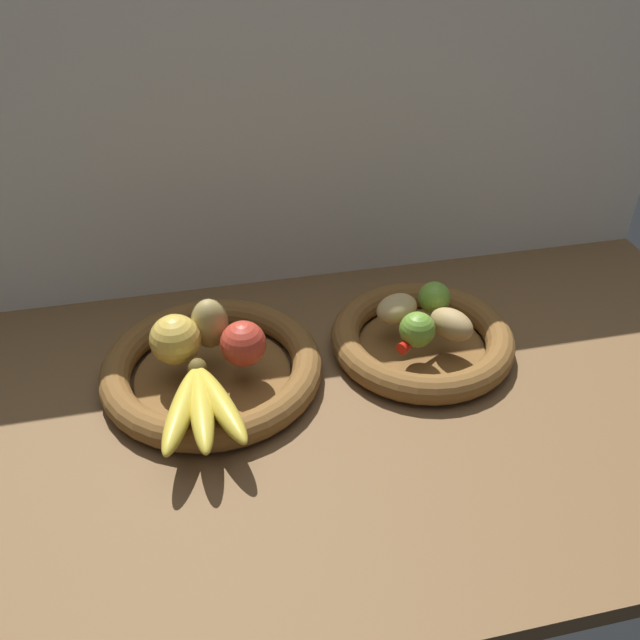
{
  "coord_description": "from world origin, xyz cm",
  "views": [
    {
      "loc": [
        -18.74,
        -77.17,
        67.49
      ],
      "look_at": [
        -1.04,
        2.48,
        8.58
      ],
      "focal_mm": 37.49,
      "sensor_mm": 36.0,
      "label": 1
    }
  ],
  "objects": [
    {
      "name": "chili_pepper",
      "position": [
        14.97,
        -0.34,
        5.51
      ],
      "size": [
        10.78,
        8.19,
        1.86
      ],
      "primitive_type": "cone",
      "rotation": [
        0.0,
        1.57,
        0.6
      ],
      "color": "red",
      "rests_on": "fruit_bowl_right"
    },
    {
      "name": "fruit_bowl_left",
      "position": [
        -17.84,
        2.48,
        2.11
      ],
      "size": [
        33.56,
        33.56,
        4.58
      ],
      "color": "brown",
      "rests_on": "ground_plane"
    },
    {
      "name": "banana_bunch_front",
      "position": [
        -20.04,
        -9.74,
        6.17
      ],
      "size": [
        12.95,
        18.4,
        3.19
      ],
      "color": "gold",
      "rests_on": "fruit_bowl_left"
    },
    {
      "name": "pear_brown",
      "position": [
        -17.41,
        5.08,
        8.68
      ],
      "size": [
        7.34,
        7.11,
        8.21
      ],
      "primitive_type": "ellipsoid",
      "rotation": [
        0.0,
        0.0,
        5.09
      ],
      "color": "olive",
      "rests_on": "fruit_bowl_left"
    },
    {
      "name": "apple_golden_left",
      "position": [
        -22.59,
        2.61,
        8.34
      ],
      "size": [
        7.53,
        7.53,
        7.53
      ],
      "primitive_type": "sphere",
      "color": "gold",
      "rests_on": "fruit_bowl_left"
    },
    {
      "name": "lime_far",
      "position": [
        18.79,
        6.38,
        7.19
      ],
      "size": [
        5.23,
        5.23,
        5.23
      ],
      "primitive_type": "sphere",
      "color": "#6B9E33",
      "rests_on": "fruit_bowl_right"
    },
    {
      "name": "back_wall",
      "position": [
        0.0,
        30.0,
        27.5
      ],
      "size": [
        140.0,
        3.0,
        55.0
      ],
      "color": "silver",
      "rests_on": "ground_plane"
    },
    {
      "name": "ground_plane",
      "position": [
        0.0,
        0.0,
        -1.5
      ],
      "size": [
        140.0,
        90.0,
        3.0
      ],
      "primitive_type": "cube",
      "color": "brown"
    },
    {
      "name": "lime_near",
      "position": [
        13.15,
        -1.43,
        7.32
      ],
      "size": [
        5.5,
        5.5,
        5.5
      ],
      "primitive_type": "sphere",
      "color": "olive",
      "rests_on": "fruit_bowl_right"
    },
    {
      "name": "potato_small",
      "position": [
        18.98,
        -0.75,
        6.91
      ],
      "size": [
        7.89,
        8.72,
        4.68
      ],
      "primitive_type": "ellipsoid",
      "rotation": [
        0.0,
        0.0,
        2.14
      ],
      "color": "#A38451",
      "rests_on": "fruit_bowl_right"
    },
    {
      "name": "apple_red_right",
      "position": [
        -13.03,
        0.09,
        7.97
      ],
      "size": [
        6.78,
        6.78,
        6.78
      ],
      "primitive_type": "sphere",
      "color": "#B73828",
      "rests_on": "fruit_bowl_left"
    },
    {
      "name": "fruit_bowl_right",
      "position": [
        15.75,
        2.48,
        2.12
      ],
      "size": [
        29.39,
        29.39,
        4.58
      ],
      "color": "brown",
      "rests_on": "ground_plane"
    },
    {
      "name": "potato_oblong",
      "position": [
        12.13,
        5.3,
        6.78
      ],
      "size": [
        8.7,
        7.63,
        4.41
      ],
      "primitive_type": "ellipsoid",
      "rotation": [
        0.0,
        0.0,
        3.55
      ],
      "color": "tan",
      "rests_on": "fruit_bowl_right"
    }
  ]
}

